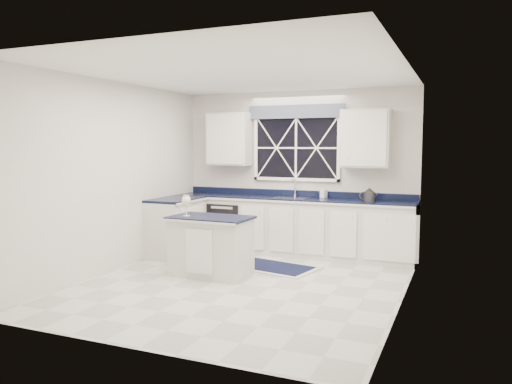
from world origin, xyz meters
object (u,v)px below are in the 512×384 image
at_px(soap_bottle, 324,192).
at_px(wine_glass, 186,202).
at_px(island, 211,246).
at_px(faucet, 295,187).
at_px(dishwasher, 230,225).
at_px(kettle, 369,195).

bearing_deg(soap_bottle, wine_glass, -125.29).
relative_size(island, soap_bottle, 5.55).
xyz_separation_m(faucet, wine_glass, (-0.91, -1.98, -0.07)).
distance_m(faucet, soap_bottle, 0.50).
height_order(dishwasher, island, island).
bearing_deg(island, kettle, 43.34).
xyz_separation_m(kettle, wine_glass, (-2.19, -1.78, -0.01)).
bearing_deg(soap_bottle, island, -119.69).
distance_m(dishwasher, faucet, 1.31).
bearing_deg(soap_bottle, dishwasher, -172.75).
bearing_deg(faucet, wine_glass, -114.73).
distance_m(wine_glass, soap_bottle, 2.44).
bearing_deg(wine_glass, faucet, 65.27).
bearing_deg(soap_bottle, kettle, -15.57).
xyz_separation_m(faucet, soap_bottle, (0.50, 0.01, -0.06)).
bearing_deg(faucet, dishwasher, -169.98).
distance_m(faucet, island, 2.09).
distance_m(dishwasher, island, 1.77).
relative_size(kettle, soap_bottle, 1.46).
bearing_deg(wine_glass, dishwasher, 95.97).
bearing_deg(wine_glass, soap_bottle, 54.71).
bearing_deg(kettle, dishwasher, 172.74).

